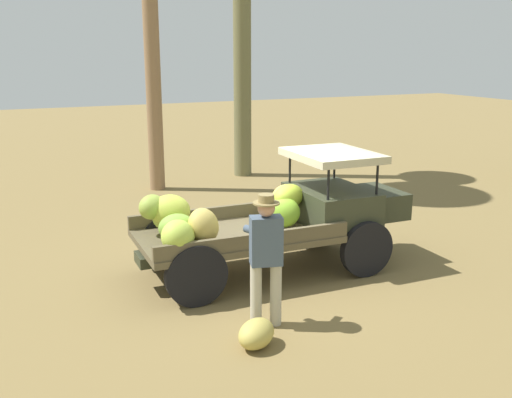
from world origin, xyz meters
TOP-DOWN VIEW (x-y plane):
  - ground_plane at (0.00, 0.00)m, footprint 60.00×60.00m
  - truck at (0.11, -0.11)m, footprint 4.51×1.88m
  - farmer at (-0.95, -1.81)m, footprint 0.54×0.50m
  - loose_banana_bunch at (-1.30, -2.29)m, footprint 0.68×0.65m

SIDE VIEW (x-z plane):
  - ground_plane at x=0.00m, z-range 0.00..0.00m
  - loose_banana_bunch at x=-1.30m, z-range -0.01..0.35m
  - truck at x=0.11m, z-range -0.04..1.85m
  - farmer at x=-0.95m, z-range 0.12..1.88m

